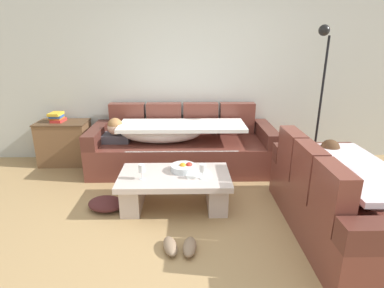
# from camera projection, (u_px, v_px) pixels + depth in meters

# --- Properties ---
(ground_plane) EXTENTS (14.00, 14.00, 0.00)m
(ground_plane) POSITION_uv_depth(u_px,v_px,m) (204.00, 234.00, 2.99)
(ground_plane) COLOR tan
(back_wall) EXTENTS (9.00, 0.10, 2.70)m
(back_wall) POSITION_uv_depth(u_px,v_px,m) (197.00, 69.00, 4.60)
(back_wall) COLOR beige
(back_wall) RESTS_ON ground_plane
(couch_along_wall) EXTENTS (2.54, 0.92, 0.88)m
(couch_along_wall) POSITION_uv_depth(u_px,v_px,m) (179.00, 146.00, 4.42)
(couch_along_wall) COLOR brown
(couch_along_wall) RESTS_ON ground_plane
(couch_near_window) EXTENTS (0.92, 1.79, 0.88)m
(couch_near_window) POSITION_uv_depth(u_px,v_px,m) (342.00, 201.00, 2.92)
(couch_near_window) COLOR brown
(couch_near_window) RESTS_ON ground_plane
(coffee_table) EXTENTS (1.20, 0.68, 0.38)m
(coffee_table) POSITION_uv_depth(u_px,v_px,m) (175.00, 186.00, 3.42)
(coffee_table) COLOR beige
(coffee_table) RESTS_ON ground_plane
(fruit_bowl) EXTENTS (0.28, 0.28, 0.10)m
(fruit_bowl) POSITION_uv_depth(u_px,v_px,m) (184.00, 168.00, 3.45)
(fruit_bowl) COLOR silver
(fruit_bowl) RESTS_ON coffee_table
(wine_glass_near_left) EXTENTS (0.07, 0.07, 0.17)m
(wine_glass_near_left) POSITION_uv_depth(u_px,v_px,m) (142.00, 169.00, 3.22)
(wine_glass_near_left) COLOR silver
(wine_glass_near_left) RESTS_ON coffee_table
(wine_glass_near_right) EXTENTS (0.07, 0.07, 0.17)m
(wine_glass_near_right) POSITION_uv_depth(u_px,v_px,m) (203.00, 169.00, 3.23)
(wine_glass_near_right) COLOR silver
(wine_glass_near_right) RESTS_ON coffee_table
(open_magazine) EXTENTS (0.32, 0.27, 0.01)m
(open_magazine) POSITION_uv_depth(u_px,v_px,m) (198.00, 174.00, 3.37)
(open_magazine) COLOR white
(open_magazine) RESTS_ON coffee_table
(side_cabinet) EXTENTS (0.72, 0.44, 0.64)m
(side_cabinet) POSITION_uv_depth(u_px,v_px,m) (65.00, 143.00, 4.61)
(side_cabinet) COLOR brown
(side_cabinet) RESTS_ON ground_plane
(book_stack_on_cabinet) EXTENTS (0.20, 0.24, 0.14)m
(book_stack_on_cabinet) POSITION_uv_depth(u_px,v_px,m) (57.00, 117.00, 4.49)
(book_stack_on_cabinet) COLOR red
(book_stack_on_cabinet) RESTS_ON side_cabinet
(floor_lamp) EXTENTS (0.33, 0.31, 1.95)m
(floor_lamp) POSITION_uv_depth(u_px,v_px,m) (320.00, 90.00, 4.22)
(floor_lamp) COLOR black
(floor_lamp) RESTS_ON ground_plane
(pair_of_shoes) EXTENTS (0.33, 0.30, 0.09)m
(pair_of_shoes) POSITION_uv_depth(u_px,v_px,m) (180.00, 246.00, 2.73)
(pair_of_shoes) COLOR #8C7259
(pair_of_shoes) RESTS_ON ground_plane
(crumpled_garment) EXTENTS (0.48, 0.43, 0.12)m
(crumpled_garment) POSITION_uv_depth(u_px,v_px,m) (106.00, 204.00, 3.41)
(crumpled_garment) COLOR #4C2323
(crumpled_garment) RESTS_ON ground_plane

